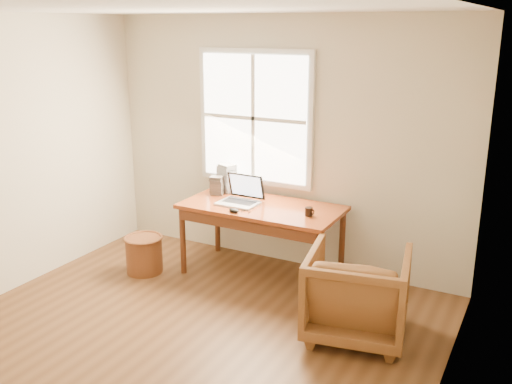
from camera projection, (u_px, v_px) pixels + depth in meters
room_shell at (157, 191)px, 4.16m from camera, size 4.04×4.54×2.64m
desk at (262, 207)px, 5.71m from camera, size 1.60×0.80×0.04m
armchair at (357, 293)px, 4.66m from camera, size 0.93×0.95×0.75m
wicker_stool at (144, 255)px, 5.93m from camera, size 0.42×0.42×0.38m
laptop at (238, 191)px, 5.69m from camera, size 0.37×0.39×0.27m
mouse at (234, 210)px, 5.49m from camera, size 0.13×0.10×0.04m
coffee_mug at (309, 212)px, 5.38m from camera, size 0.10×0.10×0.08m
cd_stack_a at (227, 178)px, 6.12m from camera, size 0.20×0.19×0.31m
cd_stack_b at (217, 185)px, 6.05m from camera, size 0.15×0.14×0.20m
cd_stack_c at (224, 178)px, 6.18m from camera, size 0.15×0.14×0.28m
cd_stack_d at (249, 186)px, 6.08m from camera, size 0.15×0.14×0.17m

